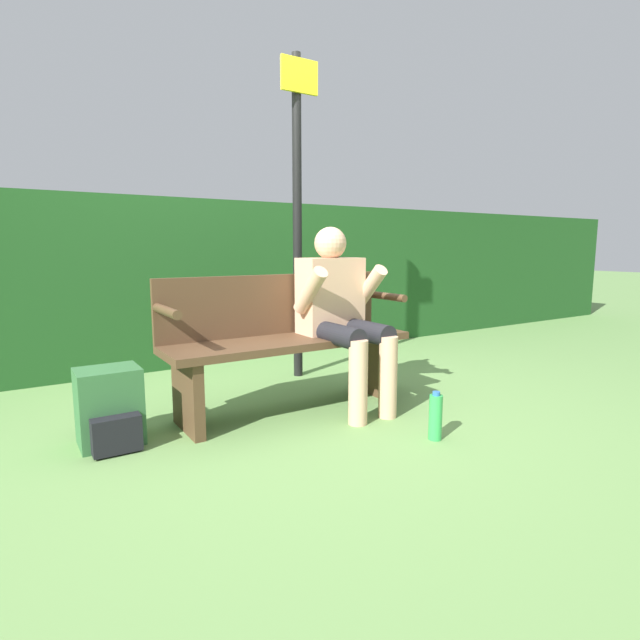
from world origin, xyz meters
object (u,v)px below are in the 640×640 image
at_px(backpack, 110,409).
at_px(parked_car, 253,260).
at_px(park_bench, 286,340).
at_px(signpost, 298,204).
at_px(water_bottle, 435,417).
at_px(person_seated, 340,307).

xyz_separation_m(backpack, parked_car, (6.86, 12.97, 0.39)).
bearing_deg(park_bench, backpack, -178.72).
height_order(backpack, signpost, signpost).
distance_m(water_bottle, parked_car, 14.85).
bearing_deg(water_bottle, parked_car, 68.69).
bearing_deg(park_bench, person_seated, -21.69).
distance_m(park_bench, backpack, 1.08).
xyz_separation_m(person_seated, backpack, (-1.37, 0.10, -0.45)).
xyz_separation_m(person_seated, signpost, (0.15, 0.79, 0.70)).
distance_m(person_seated, backpack, 1.44).
bearing_deg(person_seated, water_bottle, -82.78).
bearing_deg(park_bench, water_bottle, -64.70).
distance_m(backpack, signpost, 2.02).
distance_m(park_bench, signpost, 1.21).
relative_size(person_seated, signpost, 0.47).
distance_m(park_bench, water_bottle, 1.02).
relative_size(park_bench, person_seated, 1.35).
xyz_separation_m(water_bottle, signpost, (0.06, 1.54, 1.21)).
xyz_separation_m(backpack, signpost, (1.52, 0.69, 1.15)).
relative_size(backpack, parked_car, 0.08).
height_order(person_seated, parked_car, parked_car).
bearing_deg(park_bench, parked_car, 65.84).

